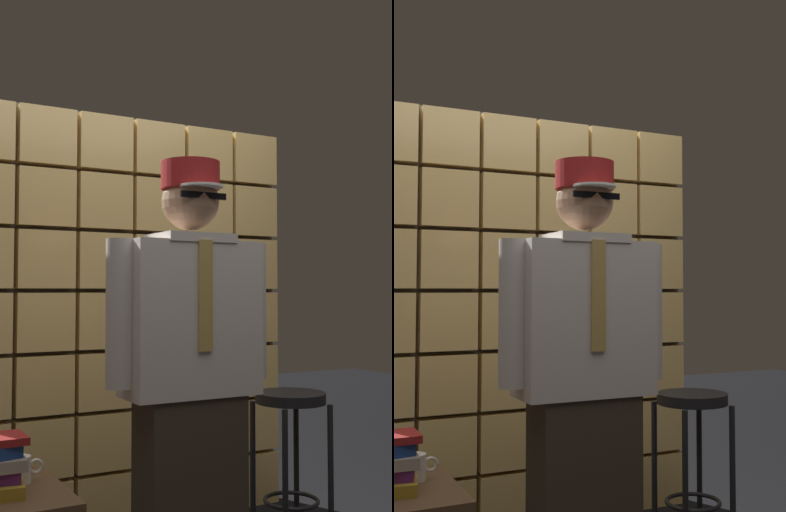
% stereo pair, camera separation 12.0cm
% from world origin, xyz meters
% --- Properties ---
extents(glass_block_wall, '(2.18, 0.10, 2.18)m').
position_xyz_m(glass_block_wall, '(0.00, 1.27, 1.07)').
color(glass_block_wall, '#F2C672').
rests_on(glass_block_wall, ground).
extents(standing_person, '(0.68, 0.29, 1.72)m').
position_xyz_m(standing_person, '(-0.03, 0.26, 0.90)').
color(standing_person, '#382D23').
rests_on(standing_person, ground).
extents(bar_stool, '(0.34, 0.34, 0.73)m').
position_xyz_m(bar_stool, '(0.73, 0.63, 0.55)').
color(bar_stool, black).
rests_on(bar_stool, ground).
extents(coffee_mug, '(0.13, 0.08, 0.09)m').
position_xyz_m(coffee_mug, '(-0.62, 0.44, 0.59)').
color(coffee_mug, silver).
rests_on(coffee_mug, side_table).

